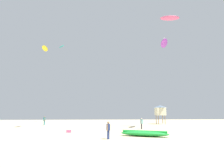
% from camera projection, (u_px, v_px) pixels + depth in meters
% --- Properties ---
extents(ground_plane, '(120.00, 120.00, 0.00)m').
position_uv_depth(ground_plane, '(132.00, 145.00, 14.43)').
color(ground_plane, beige).
extents(person_foreground, '(0.36, 0.46, 1.58)m').
position_uv_depth(person_foreground, '(108.00, 129.00, 17.63)').
color(person_foreground, navy).
rests_on(person_foreground, ground).
extents(person_midground, '(0.36, 0.49, 1.61)m').
position_uv_depth(person_midground, '(141.00, 123.00, 28.96)').
color(person_midground, '#2D2D33').
rests_on(person_midground, ground).
extents(person_left, '(0.40, 0.53, 1.79)m').
position_uv_depth(person_left, '(44.00, 120.00, 38.03)').
color(person_left, teal).
rests_on(person_left, ground).
extents(kite_grounded_near, '(5.06, 3.51, 0.64)m').
position_uv_depth(kite_grounded_near, '(144.00, 134.00, 19.67)').
color(kite_grounded_near, green).
rests_on(kite_grounded_near, ground).
extents(lifeguard_tower, '(2.30, 2.30, 4.15)m').
position_uv_depth(lifeguard_tower, '(160.00, 110.00, 43.18)').
color(lifeguard_tower, '#8C704C').
rests_on(lifeguard_tower, ground).
extents(cooler_box, '(0.56, 0.36, 0.32)m').
position_uv_depth(cooler_box, '(69.00, 131.00, 23.59)').
color(cooler_box, '#E5598C').
rests_on(cooler_box, ground).
extents(kite_aloft_0, '(3.55, 1.49, 0.84)m').
position_uv_depth(kite_aloft_0, '(170.00, 18.00, 34.88)').
color(kite_aloft_0, '#E5598C').
extents(kite_aloft_2, '(1.98, 2.37, 0.57)m').
position_uv_depth(kite_aloft_2, '(62.00, 46.00, 53.63)').
color(kite_aloft_2, '#19B29E').
extents(kite_aloft_3, '(2.61, 4.38, 0.83)m').
position_uv_depth(kite_aloft_3, '(164.00, 43.00, 32.52)').
color(kite_aloft_3, purple).
extents(kite_aloft_4, '(1.06, 3.02, 0.51)m').
position_uv_depth(kite_aloft_4, '(45.00, 49.00, 33.52)').
color(kite_aloft_4, yellow).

